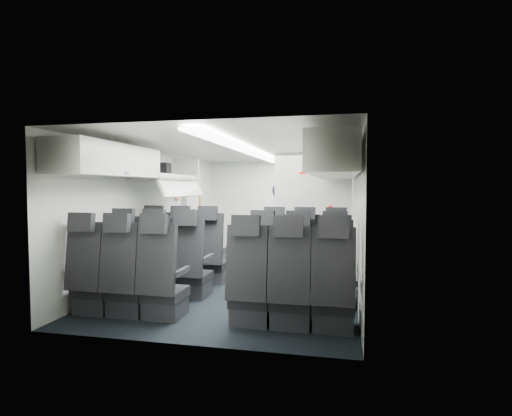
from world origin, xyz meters
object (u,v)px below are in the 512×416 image
at_px(seat_row_front, 243,259).
at_px(boarding_door, 193,213).
at_px(seat_row_mid, 227,270).
at_px(flight_attendant, 281,223).
at_px(seat_row_rear, 205,287).
at_px(carry_on_bag, 158,170).
at_px(galley_unit, 317,212).

xyz_separation_m(seat_row_front, boarding_door, (-1.64, 2.09, 0.55)).
bearing_deg(seat_row_mid, seat_row_front, 90.00).
bearing_deg(flight_attendant, boarding_door, 81.96).
bearing_deg(flight_attendant, seat_row_rear, 170.25).
distance_m(seat_row_front, flight_attendant, 2.05).
height_order(seat_row_mid, boarding_door, boarding_door).
xyz_separation_m(seat_row_front, seat_row_mid, (0.00, -0.90, 0.00)).
height_order(boarding_door, carry_on_bag, carry_on_bag).
distance_m(seat_row_rear, galley_unit, 5.17).
distance_m(seat_row_mid, carry_on_bag, 2.19).
relative_size(seat_row_rear, flight_attendant, 2.12).
height_order(seat_row_mid, carry_on_bag, carry_on_bag).
bearing_deg(seat_row_front, carry_on_bag, -179.99).
relative_size(seat_row_mid, seat_row_rear, 1.00).
height_order(flight_attendant, carry_on_bag, carry_on_bag).
relative_size(seat_row_front, seat_row_rear, 1.00).
height_order(galley_unit, flight_attendant, galley_unit).
xyz_separation_m(seat_row_rear, boarding_door, (-1.64, 3.89, 0.55)).
relative_size(seat_row_rear, boarding_door, 1.79).
relative_size(seat_row_mid, carry_on_bag, 8.90).
height_order(seat_row_rear, boarding_door, boarding_door).
relative_size(seat_row_front, galley_unit, 1.75).
xyz_separation_m(boarding_door, flight_attendant, (1.93, -0.09, -0.17)).
xyz_separation_m(seat_row_front, flight_attendant, (0.29, 1.99, 0.38)).
xyz_separation_m(seat_row_front, galley_unit, (0.95, 3.25, 0.55)).
bearing_deg(seat_row_mid, flight_attendant, 84.23).
distance_m(seat_row_mid, galley_unit, 4.30).
bearing_deg(flight_attendant, galley_unit, -32.93).
xyz_separation_m(seat_row_mid, flight_attendant, (0.29, 2.89, 0.38)).
bearing_deg(boarding_door, seat_row_mid, -61.23).
bearing_deg(galley_unit, seat_row_mid, -102.88).
xyz_separation_m(seat_row_front, seat_row_rear, (0.00, -1.80, 0.00)).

